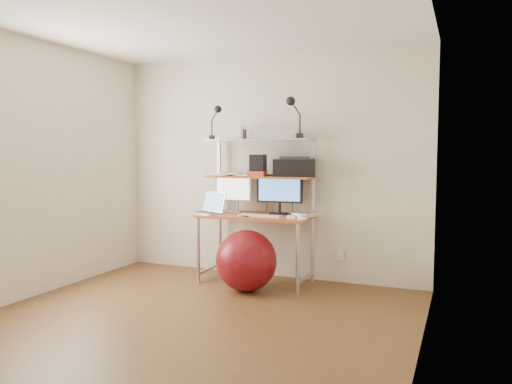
# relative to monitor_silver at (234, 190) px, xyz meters

# --- Properties ---
(room) EXTENTS (3.60, 3.60, 3.60)m
(room) POSITION_rel_monitor_silver_xyz_m (0.33, -1.57, 0.26)
(room) COLOR brown
(room) RESTS_ON ground
(computer_desk) EXTENTS (1.20, 0.60, 1.57)m
(computer_desk) POSITION_rel_monitor_silver_xyz_m (0.33, -0.07, -0.03)
(computer_desk) COLOR #B55223
(computer_desk) RESTS_ON ground
(desktop) EXTENTS (1.20, 0.60, 0.00)m
(desktop) POSITION_rel_monitor_silver_xyz_m (0.33, -0.13, -0.25)
(desktop) COLOR #B55223
(desktop) RESTS_ON computer_desk
(mid_shelf) EXTENTS (1.18, 0.34, 0.00)m
(mid_shelf) POSITION_rel_monitor_silver_xyz_m (0.33, -0.00, 0.16)
(mid_shelf) COLOR #B55223
(mid_shelf) RESTS_ON computer_desk
(top_shelf) EXTENTS (1.18, 0.34, 0.00)m
(top_shelf) POSITION_rel_monitor_silver_xyz_m (0.33, -0.00, 0.56)
(top_shelf) COLOR #ADACB1
(top_shelf) RESTS_ON computer_desk
(floor) EXTENTS (3.60, 3.60, 0.00)m
(floor) POSITION_rel_monitor_silver_xyz_m (0.33, -1.57, -0.99)
(floor) COLOR brown
(floor) RESTS_ON ground
(wall_outlet) EXTENTS (0.08, 0.01, 0.12)m
(wall_outlet) POSITION_rel_monitor_silver_xyz_m (1.18, 0.21, -0.69)
(wall_outlet) COLOR silver
(wall_outlet) RESTS_ON room
(monitor_silver) EXTENTS (0.42, 0.17, 0.47)m
(monitor_silver) POSITION_rel_monitor_silver_xyz_m (0.00, 0.00, 0.00)
(monitor_silver) COLOR silver
(monitor_silver) RESTS_ON desktop
(monitor_black) EXTENTS (0.51, 0.16, 0.51)m
(monitor_black) POSITION_rel_monitor_silver_xyz_m (0.55, 0.00, 0.00)
(monitor_black) COLOR black
(monitor_black) RESTS_ON desktop
(laptop) EXTENTS (0.42, 0.38, 0.30)m
(laptop) POSITION_rel_monitor_silver_xyz_m (-0.17, -0.22, -0.20)
(laptop) COLOR silver
(laptop) RESTS_ON desktop
(keyboard) EXTENTS (0.46, 0.13, 0.01)m
(keyboard) POSITION_rel_monitor_silver_xyz_m (0.43, -0.25, -0.24)
(keyboard) COLOR silver
(keyboard) RESTS_ON desktop
(mouse) EXTENTS (0.11, 0.08, 0.03)m
(mouse) POSITION_rel_monitor_silver_xyz_m (0.78, -0.27, -0.24)
(mouse) COLOR silver
(mouse) RESTS_ON desktop
(mac_mini) EXTENTS (0.25, 0.25, 0.04)m
(mac_mini) POSITION_rel_monitor_silver_xyz_m (0.85, -0.06, -0.23)
(mac_mini) COLOR silver
(mac_mini) RESTS_ON desktop
(phone) EXTENTS (0.10, 0.15, 0.01)m
(phone) POSITION_rel_monitor_silver_xyz_m (0.29, -0.29, -0.24)
(phone) COLOR black
(phone) RESTS_ON desktop
(printer) EXTENTS (0.51, 0.41, 0.21)m
(printer) POSITION_rel_monitor_silver_xyz_m (0.70, 0.04, 0.26)
(printer) COLOR black
(printer) RESTS_ON mid_shelf
(nas_cube) EXTENTS (0.18, 0.18, 0.23)m
(nas_cube) POSITION_rel_monitor_silver_xyz_m (0.30, -0.01, 0.28)
(nas_cube) COLOR black
(nas_cube) RESTS_ON mid_shelf
(red_box) EXTENTS (0.20, 0.14, 0.05)m
(red_box) POSITION_rel_monitor_silver_xyz_m (0.33, -0.11, 0.19)
(red_box) COLOR red
(red_box) RESTS_ON mid_shelf
(scanner) EXTENTS (0.51, 0.41, 0.11)m
(scanner) POSITION_rel_monitor_silver_xyz_m (0.49, 0.01, 0.62)
(scanner) COLOR silver
(scanner) RESTS_ON top_shelf
(box_white) EXTENTS (0.13, 0.11, 0.14)m
(box_white) POSITION_rel_monitor_silver_xyz_m (0.05, -0.01, 0.63)
(box_white) COLOR silver
(box_white) RESTS_ON top_shelf
(box_grey) EXTENTS (0.14, 0.14, 0.11)m
(box_grey) POSITION_rel_monitor_silver_xyz_m (0.06, 0.03, 0.62)
(box_grey) COLOR #2F2F31
(box_grey) RESTS_ON top_shelf
(clip_lamp_left) EXTENTS (0.15, 0.08, 0.37)m
(clip_lamp_left) POSITION_rel_monitor_silver_xyz_m (-0.15, -0.11, 0.83)
(clip_lamp_left) COLOR black
(clip_lamp_left) RESTS_ON top_shelf
(clip_lamp_right) EXTENTS (0.17, 0.10, 0.43)m
(clip_lamp_right) POSITION_rel_monitor_silver_xyz_m (0.72, -0.09, 0.88)
(clip_lamp_right) COLOR black
(clip_lamp_right) RESTS_ON top_shelf
(exercise_ball) EXTENTS (0.62, 0.62, 0.62)m
(exercise_ball) POSITION_rel_monitor_silver_xyz_m (0.37, -0.48, -0.68)
(exercise_ball) COLOR maroon
(exercise_ball) RESTS_ON floor
(paper_stack) EXTENTS (0.35, 0.40, 0.02)m
(paper_stack) POSITION_rel_monitor_silver_xyz_m (-0.06, -0.00, 0.17)
(paper_stack) COLOR white
(paper_stack) RESTS_ON mid_shelf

